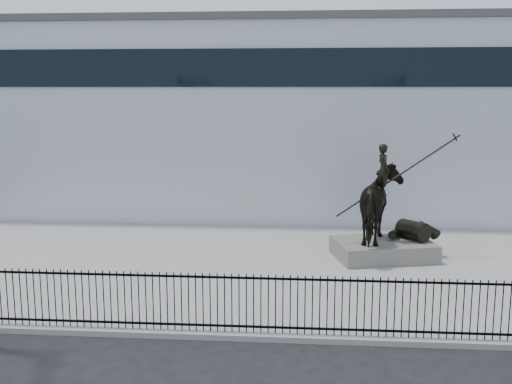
{
  "coord_description": "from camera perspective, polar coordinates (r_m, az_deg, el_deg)",
  "views": [
    {
      "loc": [
        0.99,
        -12.73,
        6.09
      ],
      "look_at": [
        -0.53,
        6.0,
        2.87
      ],
      "focal_mm": 42.0,
      "sensor_mm": 36.0,
      "label": 1
    }
  ],
  "objects": [
    {
      "name": "ground",
      "position": [
        14.15,
        0.17,
        -15.78
      ],
      "size": [
        120.0,
        120.0,
        0.0
      ],
      "primitive_type": "plane",
      "color": "black",
      "rests_on": "ground"
    },
    {
      "name": "plaza",
      "position": [
        20.65,
        1.7,
        -7.21
      ],
      "size": [
        30.0,
        12.0,
        0.15
      ],
      "primitive_type": "cube",
      "color": "gray",
      "rests_on": "ground"
    },
    {
      "name": "building",
      "position": [
        32.78,
        2.92,
        6.94
      ],
      "size": [
        44.0,
        14.0,
        9.0
      ],
      "primitive_type": "cube",
      "color": "silver",
      "rests_on": "ground"
    },
    {
      "name": "picket_fence",
      "position": [
        14.94,
        0.55,
        -10.59
      ],
      "size": [
        22.1,
        0.1,
        1.5
      ],
      "color": "black",
      "rests_on": "plaza"
    },
    {
      "name": "statue_plinth",
      "position": [
        21.92,
        12.02,
        -5.36
      ],
      "size": [
        3.79,
        3.02,
        0.63
      ],
      "primitive_type": "cube",
      "rotation": [
        0.0,
        0.0,
        0.24
      ],
      "color": "#5E5C56",
      "rests_on": "plaza"
    },
    {
      "name": "equestrian_statue",
      "position": [
        21.58,
        12.33,
        -1.17
      ],
      "size": [
        4.19,
        3.11,
        3.64
      ],
      "rotation": [
        0.0,
        0.0,
        0.24
      ],
      "color": "black",
      "rests_on": "statue_plinth"
    }
  ]
}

